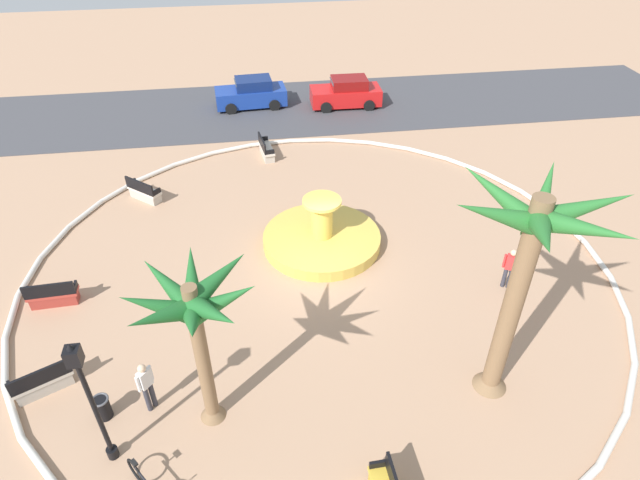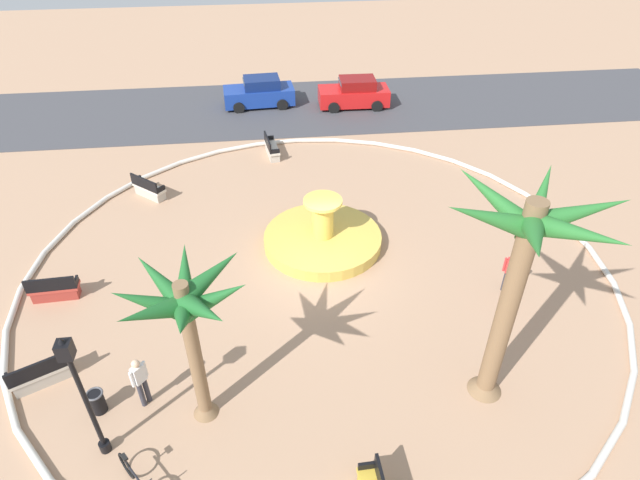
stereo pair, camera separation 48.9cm
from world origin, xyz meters
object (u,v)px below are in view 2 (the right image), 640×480
at_px(bicycle_red_frame, 136,479).
at_px(parked_car_second, 354,93).
at_px(person_cyclist_photo, 510,271).
at_px(bench_west, 55,290).
at_px(bench_north, 149,190).
at_px(trash_bin, 97,401).
at_px(parked_car_leftmost, 259,93).
at_px(bench_southwest, 40,375).
at_px(bench_east, 272,149).
at_px(fountain, 323,238).
at_px(palm_tree_by_curb, 523,258).
at_px(person_cyclist_helmet, 140,380).
at_px(lamppost, 81,390).
at_px(palm_tree_near_fountain, 185,310).

relative_size(bicycle_red_frame, parked_car_second, 0.35).
bearing_deg(person_cyclist_photo, parked_car_second, 99.00).
distance_m(bench_west, bench_north, 6.65).
distance_m(trash_bin, parked_car_leftmost, 21.11).
height_order(bench_southwest, trash_bin, bench_southwest).
bearing_deg(person_cyclist_photo, bicycle_red_frame, -153.11).
xyz_separation_m(bench_east, bicycle_red_frame, (-3.84, -16.58, 0.04)).
bearing_deg(parked_car_leftmost, trash_bin, -103.17).
height_order(trash_bin, parked_car_second, parked_car_second).
relative_size(fountain, person_cyclist_photo, 2.80).
bearing_deg(bench_west, trash_bin, -63.18).
xyz_separation_m(palm_tree_by_curb, bench_west, (-13.05, 5.31, -4.43)).
bearing_deg(bench_west, parked_car_leftmost, 65.41).
distance_m(palm_tree_by_curb, person_cyclist_photo, 5.98).
bearing_deg(fountain, parked_car_leftmost, 98.55).
height_order(bench_west, bench_southwest, same).
bearing_deg(person_cyclist_photo, bench_east, 125.14).
xyz_separation_m(bench_east, person_cyclist_photo, (7.59, -10.79, 0.55)).
relative_size(parked_car_leftmost, parked_car_second, 1.02).
bearing_deg(person_cyclist_helmet, lamppost, -121.38).
distance_m(bench_north, person_cyclist_photo, 15.09).
bearing_deg(parked_car_leftmost, bench_east, -86.10).
xyz_separation_m(palm_tree_near_fountain, lamppost, (-2.47, -0.82, -1.45)).
xyz_separation_m(bench_north, bicycle_red_frame, (1.59, -13.40, 0.04)).
distance_m(bench_southwest, person_cyclist_photo, 14.83).
bearing_deg(bicycle_red_frame, person_cyclist_photo, 26.89).
xyz_separation_m(bench_east, parked_car_leftmost, (-0.43, 6.33, 0.43)).
relative_size(person_cyclist_helmet, person_cyclist_photo, 1.07).
relative_size(bench_east, lamppost, 0.40).
relative_size(bench_east, person_cyclist_photo, 1.04).
bearing_deg(bench_north, bicycle_red_frame, -83.25).
distance_m(bench_north, person_cyclist_helmet, 11.03).
bearing_deg(bench_southwest, bicycle_red_frame, -47.28).
relative_size(bench_west, bench_north, 1.06).
distance_m(fountain, lamppost, 10.50).
height_order(palm_tree_by_curb, person_cyclist_photo, palm_tree_by_curb).
xyz_separation_m(bench_west, bicycle_red_frame, (3.81, -7.13, 0.04)).
xyz_separation_m(palm_tree_by_curb, parked_car_second, (-0.40, 20.38, -4.00)).
height_order(palm_tree_by_curb, trash_bin, palm_tree_by_curb).
bearing_deg(lamppost, bicycle_red_frame, -48.50).
xyz_separation_m(bench_north, person_cyclist_helmet, (1.41, -10.92, 0.61)).
distance_m(bench_west, person_cyclist_photo, 15.31).
relative_size(palm_tree_by_curb, person_cyclist_helmet, 3.85).
xyz_separation_m(palm_tree_near_fountain, bench_north, (-3.06, 11.45, -3.51)).
bearing_deg(bench_west, bicycle_red_frame, -61.87).
height_order(palm_tree_near_fountain, palm_tree_by_curb, palm_tree_by_curb).
height_order(bicycle_red_frame, parked_car_leftmost, parked_car_leftmost).
bearing_deg(person_cyclist_helmet, parked_car_second, 65.45).
xyz_separation_m(palm_tree_near_fountain, person_cyclist_helmet, (-1.65, 0.53, -2.90)).
distance_m(palm_tree_by_curb, person_cyclist_helmet, 10.18).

